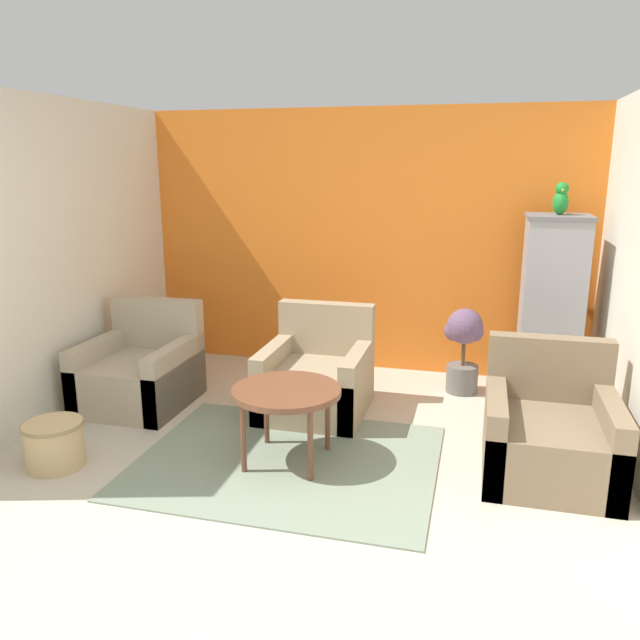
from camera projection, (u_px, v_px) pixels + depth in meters
name	position (u px, v px, depth m)	size (l,w,h in m)	color
ground_plane	(241.00, 556.00, 3.14)	(20.00, 20.00, 0.00)	beige
wall_back_accent	(363.00, 242.00, 5.83)	(4.24, 0.06, 2.42)	orange
wall_left	(60.00, 258.00, 4.83)	(0.06, 3.15, 2.42)	beige
area_rug	(287.00, 461.00, 4.14)	(1.95, 1.58, 0.01)	gray
coffee_table	(287.00, 395.00, 4.02)	(0.71, 0.71, 0.52)	brown
armchair_left	(141.00, 373.00, 5.09)	(0.79, 0.86, 0.82)	tan
armchair_right	(549.00, 435.00, 3.92)	(0.79, 0.86, 0.82)	#7A664C
armchair_middle	(317.00, 380.00, 4.93)	(0.79, 0.86, 0.82)	#9E896B
birdcage	(551.00, 310.00, 5.11)	(0.53, 0.53, 1.53)	slate
parrot	(561.00, 200.00, 4.90)	(0.12, 0.22, 0.26)	#1E842D
potted_plant	(464.00, 344.00, 5.30)	(0.33, 0.30, 0.74)	#66605B
wicker_basket	(54.00, 443.00, 4.04)	(0.39, 0.39, 0.30)	tan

